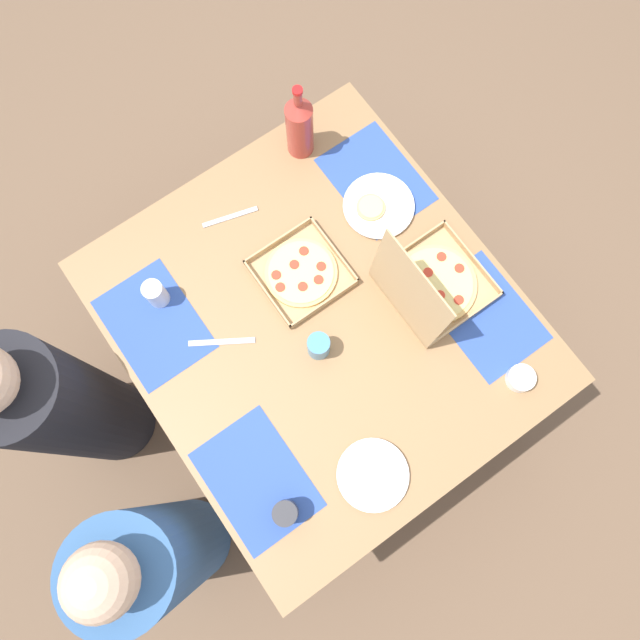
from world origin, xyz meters
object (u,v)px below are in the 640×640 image
soda_bottle (299,126)px  cup_spare (319,346)px  diner_right_seat (68,407)px  cup_dark (286,513)px  pizza_box_edge_far (430,286)px  diner_left_seat (159,555)px  pizza_box_center (301,273)px  cup_clear_left (156,294)px  condiment_bowl (521,378)px  plate_near_right (378,206)px  plate_far_left (373,475)px

soda_bottle → cup_spare: soda_bottle is taller
diner_right_seat → cup_dark: bearing=-148.8°
pizza_box_edge_far → cup_spare: 0.40m
diner_left_seat → diner_right_seat: diner_right_seat is taller
pizza_box_center → diner_left_seat: (-0.45, 0.89, -0.24)m
cup_clear_left → diner_right_seat: diner_right_seat is taller
cup_clear_left → condiment_bowl: size_ratio=1.27×
soda_bottle → cup_clear_left: 0.71m
pizza_box_edge_far → diner_left_seat: bearing=98.3°
soda_bottle → cup_dark: 1.20m
plate_near_right → diner_right_seat: diner_right_seat is taller
plate_far_left → diner_right_seat: 1.07m
cup_dark → diner_right_seat: bearing=31.2°
pizza_box_edge_far → soda_bottle: bearing=3.3°
plate_near_right → condiment_bowl: condiment_bowl is taller
diner_left_seat → diner_right_seat: bearing=0.0°
diner_left_seat → cup_spare: bearing=-74.6°
soda_bottle → cup_spare: (-0.61, 0.36, -0.08)m
plate_near_right → cup_dark: bearing=128.1°
cup_clear_left → diner_left_seat: (-0.65, 0.47, -0.29)m
pizza_box_center → condiment_bowl: condiment_bowl is taller
pizza_box_edge_far → pizza_box_center: (0.28, 0.30, -0.04)m
pizza_box_edge_far → cup_spare: bearing=83.7°
diner_left_seat → pizza_box_edge_far: bearing=-81.7°
soda_bottle → condiment_bowl: 1.06m
pizza_box_edge_far → pizza_box_center: bearing=46.9°
plate_near_right → pizza_box_edge_far: bearing=172.5°
soda_bottle → diner_right_seat: bearing=102.1°
cup_dark → cup_clear_left: (0.77, -0.04, 0.00)m
plate_far_left → pizza_box_edge_far: bearing=-53.4°
pizza_box_center → soda_bottle: size_ratio=0.83×
pizza_box_edge_far → soda_bottle: 0.66m
plate_far_left → plate_near_right: size_ratio=0.91×
diner_left_seat → cup_dark: bearing=-106.4°
cup_spare → diner_left_seat: 0.87m
condiment_bowl → diner_left_seat: (0.22, 1.24, -0.25)m
cup_spare → diner_right_seat: bearing=65.1°
cup_dark → diner_right_seat: (0.71, 0.43, -0.27)m
plate_far_left → cup_dark: cup_dark is taller
diner_right_seat → plate_far_left: bearing=-137.8°
plate_near_right → soda_bottle: (0.33, 0.08, 0.12)m
pizza_box_edge_far → cup_dark: size_ratio=3.39×
condiment_bowl → diner_right_seat: 1.50m
diner_left_seat → diner_right_seat: 0.58m
cup_spare → diner_left_seat: diner_left_seat is taller
pizza_box_edge_far → plate_near_right: size_ratio=1.42×
soda_bottle → cup_clear_left: soda_bottle is taller
pizza_box_edge_far → diner_left_seat: 1.23m
pizza_box_edge_far → plate_near_right: 0.33m
cup_dark → diner_left_seat: 0.53m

